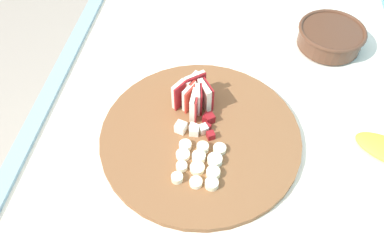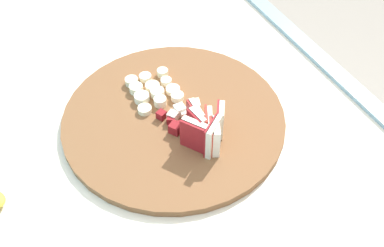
{
  "view_description": "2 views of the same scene",
  "coord_description": "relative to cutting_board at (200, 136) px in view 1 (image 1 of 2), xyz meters",
  "views": [
    {
      "loc": [
        0.56,
        0.02,
        1.59
      ],
      "look_at": [
        0.06,
        -0.06,
        0.94
      ],
      "focal_mm": 36.69,
      "sensor_mm": 36.0,
      "label": 1
    },
    {
      "loc": [
        -0.47,
        0.2,
        1.56
      ],
      "look_at": [
        0.03,
        -0.05,
        0.95
      ],
      "focal_mm": 42.71,
      "sensor_mm": 36.0,
      "label": 2
    }
  ],
  "objects": [
    {
      "name": "cutting_board",
      "position": [
        0.0,
        0.0,
        0.0
      ],
      "size": [
        0.42,
        0.42,
        0.01
      ],
      "primitive_type": "cylinder",
      "color": "brown",
      "rests_on": "tiled_countertop"
    },
    {
      "name": "apple_dice_pile",
      "position": [
        -0.01,
        -0.01,
        0.02
      ],
      "size": [
        0.07,
        0.09,
        0.02
      ],
      "color": "white",
      "rests_on": "cutting_board"
    },
    {
      "name": "tiled_countertop",
      "position": [
        -0.08,
        0.04,
        -0.47
      ],
      "size": [
        1.34,
        0.84,
        0.93
      ],
      "color": "silver",
      "rests_on": "ground"
    },
    {
      "name": "banana_slice_rows",
      "position": [
        0.08,
        0.01,
        0.01
      ],
      "size": [
        0.11,
        0.1,
        0.02
      ],
      "color": "white",
      "rests_on": "cutting_board"
    },
    {
      "name": "apple_wedge_fan",
      "position": [
        -0.08,
        -0.02,
        0.04
      ],
      "size": [
        0.1,
        0.09,
        0.07
      ],
      "color": "maroon",
      "rests_on": "cutting_board"
    },
    {
      "name": "ceramic_bowl",
      "position": [
        -0.34,
        0.29,
        0.02
      ],
      "size": [
        0.17,
        0.17,
        0.06
      ],
      "color": "#4C2D1E",
      "rests_on": "tiled_countertop"
    }
  ]
}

